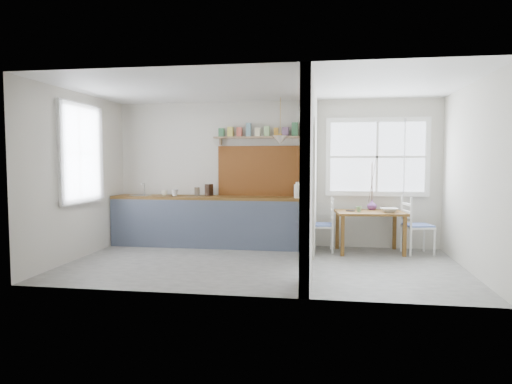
# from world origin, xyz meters

# --- Properties ---
(floor) EXTENTS (5.80, 3.20, 0.01)m
(floor) POSITION_xyz_m (0.00, 0.00, 0.00)
(floor) COLOR #9A9891
(floor) RESTS_ON ground
(ceiling) EXTENTS (5.80, 3.20, 0.01)m
(ceiling) POSITION_xyz_m (0.00, 0.00, 2.60)
(ceiling) COLOR beige
(ceiling) RESTS_ON walls
(walls) EXTENTS (5.81, 3.21, 2.60)m
(walls) POSITION_xyz_m (0.00, 0.00, 1.30)
(walls) COLOR beige
(walls) RESTS_ON floor
(partition) EXTENTS (0.12, 3.20, 2.60)m
(partition) POSITION_xyz_m (0.70, 0.06, 1.45)
(partition) COLOR beige
(partition) RESTS_ON floor
(kitchen_window) EXTENTS (0.10, 1.16, 1.50)m
(kitchen_window) POSITION_xyz_m (-2.87, 0.00, 1.65)
(kitchen_window) COLOR white
(kitchen_window) RESTS_ON walls
(nook_window) EXTENTS (1.76, 0.10, 1.30)m
(nook_window) POSITION_xyz_m (1.80, 1.56, 1.60)
(nook_window) COLOR white
(nook_window) RESTS_ON walls
(counter) EXTENTS (3.50, 0.60, 0.90)m
(counter) POSITION_xyz_m (-1.13, 1.33, 0.46)
(counter) COLOR brown
(counter) RESTS_ON floor
(sink) EXTENTS (0.40, 0.40, 0.02)m
(sink) POSITION_xyz_m (-2.43, 1.30, 0.89)
(sink) COLOR #BABABB
(sink) RESTS_ON counter
(backsplash) EXTENTS (1.65, 0.03, 0.90)m
(backsplash) POSITION_xyz_m (-0.20, 1.58, 1.35)
(backsplash) COLOR brown
(backsplash) RESTS_ON walls
(shelf) EXTENTS (1.75, 0.20, 0.21)m
(shelf) POSITION_xyz_m (-0.21, 1.49, 2.01)
(shelf) COLOR #A0805D
(shelf) RESTS_ON walls
(pendant_lamp) EXTENTS (0.26, 0.26, 0.16)m
(pendant_lamp) POSITION_xyz_m (0.15, 1.15, 1.88)
(pendant_lamp) COLOR beige
(pendant_lamp) RESTS_ON ceiling
(utensil_rail) EXTENTS (0.02, 0.50, 0.02)m
(utensil_rail) POSITION_xyz_m (0.61, 0.90, 1.45)
(utensil_rail) COLOR #BABABB
(utensil_rail) RESTS_ON partition
(dining_table) EXTENTS (1.18, 0.86, 0.69)m
(dining_table) POSITION_xyz_m (1.66, 1.14, 0.35)
(dining_table) COLOR brown
(dining_table) RESTS_ON floor
(chair_left) EXTENTS (0.43, 0.43, 0.91)m
(chair_left) POSITION_xyz_m (0.85, 1.13, 0.46)
(chair_left) COLOR white
(chair_left) RESTS_ON floor
(chair_right) EXTENTS (0.52, 0.52, 0.95)m
(chair_right) POSITION_xyz_m (2.43, 1.16, 0.47)
(chair_right) COLOR white
(chair_right) RESTS_ON floor
(kettle) EXTENTS (0.25, 0.21, 0.27)m
(kettle) POSITION_xyz_m (0.47, 1.20, 1.04)
(kettle) COLOR white
(kettle) RESTS_ON counter
(mug_a) EXTENTS (0.15, 0.15, 0.12)m
(mug_a) POSITION_xyz_m (-1.78, 1.29, 0.96)
(mug_a) COLOR silver
(mug_a) RESTS_ON counter
(mug_b) EXTENTS (0.15, 0.15, 0.09)m
(mug_b) POSITION_xyz_m (-2.02, 1.41, 0.95)
(mug_b) COLOR white
(mug_b) RESTS_ON counter
(knife_block) EXTENTS (0.13, 0.16, 0.21)m
(knife_block) POSITION_xyz_m (-1.17, 1.43, 1.00)
(knife_block) COLOR black
(knife_block) RESTS_ON counter
(jar) EXTENTS (0.11, 0.11, 0.15)m
(jar) POSITION_xyz_m (-1.38, 1.37, 0.98)
(jar) COLOR #71614C
(jar) RESTS_ON counter
(towel_magenta) EXTENTS (0.02, 0.03, 0.50)m
(towel_magenta) POSITION_xyz_m (0.58, 0.98, 0.28)
(towel_magenta) COLOR #DB2C74
(towel_magenta) RESTS_ON counter
(towel_orange) EXTENTS (0.02, 0.03, 0.45)m
(towel_orange) POSITION_xyz_m (0.58, 0.96, 0.25)
(towel_orange) COLOR gold
(towel_orange) RESTS_ON counter
(bowl) EXTENTS (0.32, 0.32, 0.07)m
(bowl) POSITION_xyz_m (1.96, 1.08, 0.73)
(bowl) COLOR silver
(bowl) RESTS_ON dining_table
(table_cup) EXTENTS (0.13, 0.13, 0.09)m
(table_cup) POSITION_xyz_m (1.47, 1.04, 0.74)
(table_cup) COLOR #72A169
(table_cup) RESTS_ON dining_table
(plate) EXTENTS (0.20, 0.20, 0.01)m
(plate) POSITION_xyz_m (1.34, 1.15, 0.70)
(plate) COLOR black
(plate) RESTS_ON dining_table
(vase) EXTENTS (0.18, 0.18, 0.17)m
(vase) POSITION_xyz_m (1.71, 1.39, 0.78)
(vase) COLOR #6A377C
(vase) RESTS_ON dining_table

